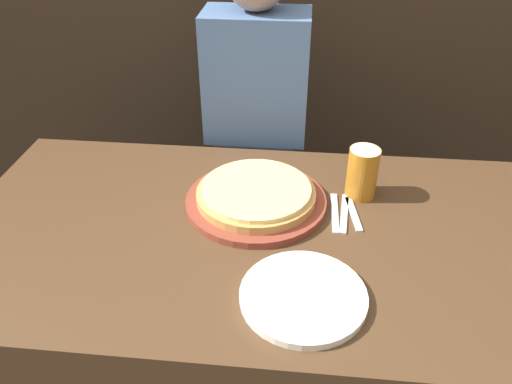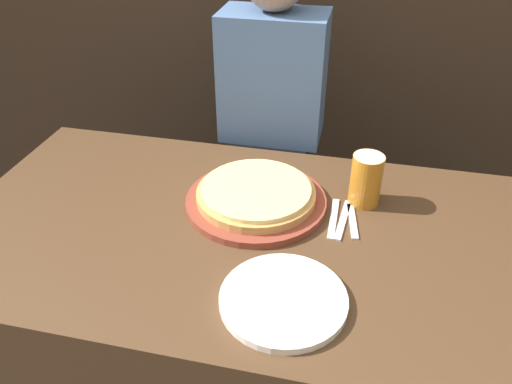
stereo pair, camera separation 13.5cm
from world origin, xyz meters
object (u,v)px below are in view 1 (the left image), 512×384
(fork, at_px, (335,213))
(spoon, at_px, (354,214))
(pizza_on_board, at_px, (256,197))
(dinner_knife, at_px, (344,213))
(diner_person, at_px, (256,145))
(beer_glass, at_px, (363,171))
(dinner_plate, at_px, (303,296))

(fork, relative_size, spoon, 1.17)
(pizza_on_board, xyz_separation_m, dinner_knife, (0.24, -0.02, -0.02))
(pizza_on_board, height_order, spoon, pizza_on_board)
(dinner_knife, distance_m, diner_person, 0.56)
(fork, height_order, dinner_knife, same)
(beer_glass, distance_m, dinner_plate, 0.45)
(dinner_knife, height_order, spoon, same)
(dinner_knife, xyz_separation_m, spoon, (0.03, 0.00, 0.00))
(fork, bearing_deg, diner_person, 118.61)
(fork, height_order, diner_person, diner_person)
(pizza_on_board, xyz_separation_m, dinner_plate, (0.14, -0.34, -0.02))
(beer_glass, bearing_deg, dinner_plate, -109.70)
(dinner_plate, relative_size, spoon, 1.85)
(fork, bearing_deg, pizza_on_board, 174.03)
(pizza_on_board, relative_size, dinner_knife, 2.19)
(pizza_on_board, relative_size, spoon, 2.57)
(dinner_plate, bearing_deg, beer_glass, 70.30)
(spoon, xyz_separation_m, diner_person, (-0.31, 0.48, -0.07))
(pizza_on_board, relative_size, fork, 2.20)
(pizza_on_board, bearing_deg, dinner_plate, -68.14)
(beer_glass, height_order, fork, beer_glass)
(pizza_on_board, height_order, beer_glass, beer_glass)
(fork, bearing_deg, spoon, 0.00)
(diner_person, bearing_deg, pizza_on_board, -84.38)
(dinner_plate, distance_m, spoon, 0.34)
(pizza_on_board, distance_m, spoon, 0.27)
(fork, xyz_separation_m, dinner_knife, (0.02, 0.00, 0.00))
(pizza_on_board, bearing_deg, fork, -5.97)
(dinner_plate, xyz_separation_m, fork, (0.08, 0.32, -0.01))
(pizza_on_board, xyz_separation_m, diner_person, (-0.04, 0.45, -0.09))
(fork, distance_m, diner_person, 0.55)
(fork, xyz_separation_m, spoon, (0.05, 0.00, 0.00))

